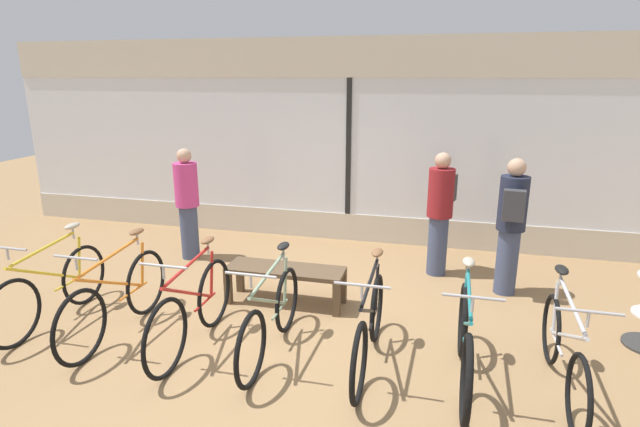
{
  "coord_description": "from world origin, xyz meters",
  "views": [
    {
      "loc": [
        1.49,
        -4.48,
        2.65
      ],
      "look_at": [
        0.0,
        1.4,
        0.95
      ],
      "focal_mm": 28.0,
      "sensor_mm": 36.0,
      "label": 1
    }
  ],
  "objects_px": {
    "bicycle_far_left": "(52,288)",
    "customer_by_window": "(187,202)",
    "bicycle_left": "(117,298)",
    "customer_near_rack": "(511,223)",
    "bicycle_center_left": "(193,309)",
    "display_bench": "(285,274)",
    "customer_mid_floor": "(440,210)",
    "bicycle_center_right": "(369,328)",
    "bicycle_center": "(271,317)",
    "bicycle_far_right": "(563,352)",
    "bicycle_right": "(465,343)"
  },
  "relations": [
    {
      "from": "bicycle_left",
      "to": "bicycle_center",
      "type": "xyz_separation_m",
      "value": [
        1.68,
        0.03,
        -0.02
      ]
    },
    {
      "from": "customer_by_window",
      "to": "customer_mid_floor",
      "type": "relative_size",
      "value": 0.98
    },
    {
      "from": "bicycle_center_left",
      "to": "bicycle_center",
      "type": "distance_m",
      "value": 0.8
    },
    {
      "from": "bicycle_center_left",
      "to": "bicycle_center",
      "type": "relative_size",
      "value": 1.01
    },
    {
      "from": "bicycle_far_left",
      "to": "customer_by_window",
      "type": "relative_size",
      "value": 1.06
    },
    {
      "from": "bicycle_center_left",
      "to": "bicycle_center_right",
      "type": "bearing_deg",
      "value": 3.19
    },
    {
      "from": "bicycle_left",
      "to": "customer_near_rack",
      "type": "xyz_separation_m",
      "value": [
        4.03,
        2.07,
        0.51
      ]
    },
    {
      "from": "bicycle_left",
      "to": "display_bench",
      "type": "height_order",
      "value": "bicycle_left"
    },
    {
      "from": "bicycle_right",
      "to": "customer_mid_floor",
      "type": "height_order",
      "value": "customer_mid_floor"
    },
    {
      "from": "bicycle_center",
      "to": "bicycle_far_right",
      "type": "height_order",
      "value": "bicycle_center"
    },
    {
      "from": "bicycle_right",
      "to": "bicycle_far_right",
      "type": "bearing_deg",
      "value": 4.32
    },
    {
      "from": "bicycle_far_right",
      "to": "display_bench",
      "type": "bearing_deg",
      "value": 159.02
    },
    {
      "from": "bicycle_far_right",
      "to": "customer_near_rack",
      "type": "relative_size",
      "value": 1.01
    },
    {
      "from": "display_bench",
      "to": "customer_near_rack",
      "type": "xyz_separation_m",
      "value": [
        2.57,
        0.94,
        0.55
      ]
    },
    {
      "from": "customer_by_window",
      "to": "bicycle_center_left",
      "type": "bearing_deg",
      "value": -60.94
    },
    {
      "from": "bicycle_far_right",
      "to": "customer_near_rack",
      "type": "height_order",
      "value": "customer_near_rack"
    },
    {
      "from": "bicycle_center_left",
      "to": "bicycle_center",
      "type": "height_order",
      "value": "bicycle_center_left"
    },
    {
      "from": "bicycle_far_right",
      "to": "customer_near_rack",
      "type": "bearing_deg",
      "value": 97.23
    },
    {
      "from": "bicycle_left",
      "to": "bicycle_right",
      "type": "bearing_deg",
      "value": -0.07
    },
    {
      "from": "bicycle_center",
      "to": "bicycle_far_right",
      "type": "relative_size",
      "value": 0.99
    },
    {
      "from": "customer_near_rack",
      "to": "customer_mid_floor",
      "type": "relative_size",
      "value": 1.01
    },
    {
      "from": "bicycle_far_left",
      "to": "bicycle_center_right",
      "type": "relative_size",
      "value": 1.0
    },
    {
      "from": "bicycle_right",
      "to": "bicycle_far_right",
      "type": "relative_size",
      "value": 1.0
    },
    {
      "from": "bicycle_center",
      "to": "display_bench",
      "type": "relative_size",
      "value": 1.22
    },
    {
      "from": "bicycle_right",
      "to": "bicycle_far_left",
      "type": "bearing_deg",
      "value": 179.07
    },
    {
      "from": "customer_near_rack",
      "to": "customer_mid_floor",
      "type": "xyz_separation_m",
      "value": [
        -0.84,
        0.46,
        -0.01
      ]
    },
    {
      "from": "bicycle_center_left",
      "to": "bicycle_right",
      "type": "height_order",
      "value": "bicycle_center_left"
    },
    {
      "from": "bicycle_right",
      "to": "bicycle_far_right",
      "type": "xyz_separation_m",
      "value": [
        0.81,
        0.06,
        -0.01
      ]
    },
    {
      "from": "bicycle_center_left",
      "to": "bicycle_far_right",
      "type": "bearing_deg",
      "value": 1.54
    },
    {
      "from": "customer_near_rack",
      "to": "bicycle_center_left",
      "type": "bearing_deg",
      "value": -146.15
    },
    {
      "from": "customer_near_rack",
      "to": "bicycle_center_right",
      "type": "bearing_deg",
      "value": -124.88
    },
    {
      "from": "bicycle_left",
      "to": "bicycle_center",
      "type": "height_order",
      "value": "bicycle_left"
    },
    {
      "from": "bicycle_center_right",
      "to": "bicycle_left",
      "type": "bearing_deg",
      "value": -178.65
    },
    {
      "from": "display_bench",
      "to": "bicycle_center",
      "type": "bearing_deg",
      "value": -79.01
    },
    {
      "from": "bicycle_right",
      "to": "display_bench",
      "type": "xyz_separation_m",
      "value": [
        -2.01,
        1.14,
        -0.02
      ]
    },
    {
      "from": "bicycle_center",
      "to": "bicycle_right",
      "type": "relative_size",
      "value": 0.99
    },
    {
      "from": "bicycle_center_left",
      "to": "bicycle_far_right",
      "type": "xyz_separation_m",
      "value": [
        3.4,
        0.09,
        -0.03
      ]
    },
    {
      "from": "bicycle_center_left",
      "to": "customer_near_rack",
      "type": "bearing_deg",
      "value": 33.85
    },
    {
      "from": "bicycle_left",
      "to": "display_bench",
      "type": "bearing_deg",
      "value": 37.91
    },
    {
      "from": "customer_by_window",
      "to": "bicycle_center_right",
      "type": "bearing_deg",
      "value": -36.07
    },
    {
      "from": "bicycle_center_left",
      "to": "bicycle_center",
      "type": "xyz_separation_m",
      "value": [
        0.79,
        0.07,
        -0.02
      ]
    },
    {
      "from": "bicycle_far_right",
      "to": "customer_mid_floor",
      "type": "distance_m",
      "value": 2.76
    },
    {
      "from": "bicycle_left",
      "to": "customer_near_rack",
      "type": "height_order",
      "value": "customer_near_rack"
    },
    {
      "from": "display_bench",
      "to": "customer_mid_floor",
      "type": "height_order",
      "value": "customer_mid_floor"
    },
    {
      "from": "bicycle_far_left",
      "to": "bicycle_left",
      "type": "bearing_deg",
      "value": -4.39
    },
    {
      "from": "bicycle_left",
      "to": "bicycle_center",
      "type": "bearing_deg",
      "value": 1.19
    },
    {
      "from": "bicycle_center_left",
      "to": "customer_mid_floor",
      "type": "relative_size",
      "value": 1.03
    },
    {
      "from": "bicycle_left",
      "to": "customer_near_rack",
      "type": "distance_m",
      "value": 4.56
    },
    {
      "from": "bicycle_far_right",
      "to": "display_bench",
      "type": "xyz_separation_m",
      "value": [
        -2.82,
        1.08,
        -0.01
      ]
    },
    {
      "from": "bicycle_far_left",
      "to": "customer_mid_floor",
      "type": "distance_m",
      "value": 4.77
    }
  ]
}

